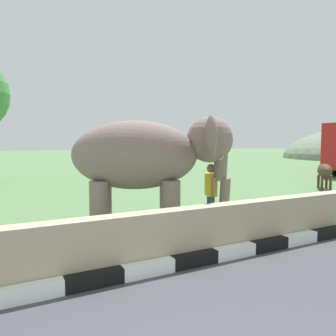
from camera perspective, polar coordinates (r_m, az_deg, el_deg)
The scene contains 5 objects.
striped_curb at distance 5.17m, azimuth -18.11°, elevation -19.38°, with size 16.20×0.20×0.24m.
barrier_parapet at distance 6.11m, azimuth 4.05°, elevation -11.65°, with size 28.00×0.36×1.00m, color tan.
elephant at distance 7.95m, azimuth -3.22°, elevation 2.04°, with size 4.04×3.19×2.87m.
person_handler at distance 8.49m, azimuth 7.65°, elevation -4.20°, with size 0.36×0.63×1.66m.
cow_near at distance 16.96m, azimuth 26.14°, elevation -0.52°, with size 1.61×1.66×1.23m.
Camera 1 is at (-1.11, -1.28, 2.18)m, focal length 34.16 mm.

